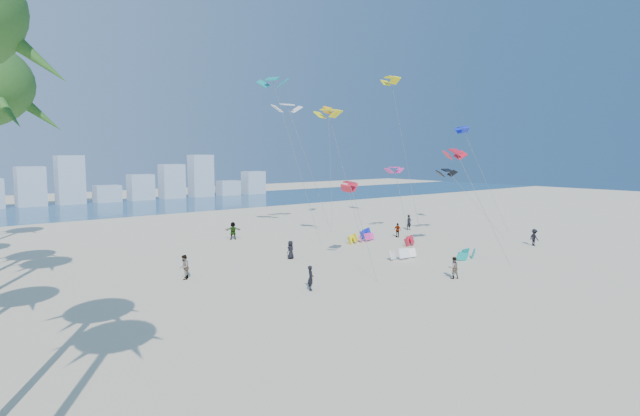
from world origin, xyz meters
TOP-DOWN VIEW (x-y plane):
  - ground at (0.00, 0.00)m, footprint 220.00×220.00m
  - ocean at (0.00, 72.00)m, footprint 220.00×220.00m
  - kitesurfer_near at (-3.30, 9.29)m, footprint 0.67×0.72m
  - kitesurfer_mid at (6.75, 5.46)m, footprint 0.95×0.87m
  - kitesurfers_far at (8.23, 21.16)m, footprint 33.37×23.08m
  - grounded_kites at (12.91, 17.32)m, footprint 8.95×15.00m
  - flying_kites at (15.38, 24.62)m, footprint 29.09×30.17m
  - distant_skyline at (-1.19, 82.00)m, footprint 85.00×3.00m

SIDE VIEW (x-z plane):
  - ground at x=0.00m, z-range 0.00..0.00m
  - ocean at x=0.00m, z-range 0.01..0.01m
  - grounded_kites at x=12.91m, z-range -0.05..0.91m
  - kitesurfer_mid at x=6.75m, z-range 0.00..1.57m
  - kitesurfer_near at x=-3.30m, z-range 0.00..1.66m
  - kitesurfers_far at x=8.23m, z-range -0.06..1.78m
  - distant_skyline at x=-1.19m, z-range -1.11..7.29m
  - flying_kites at x=15.38m, z-range 3.56..22.10m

